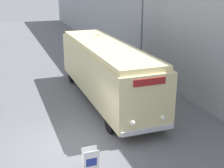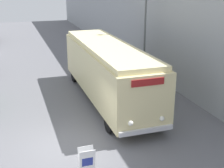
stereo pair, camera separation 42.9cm
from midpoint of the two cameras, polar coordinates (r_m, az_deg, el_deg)
ground_plane at (r=12.96m, az=-8.87°, el=-11.47°), size 80.00×80.00×0.00m
building_wall_right at (r=23.28m, az=4.44°, el=12.45°), size 0.30×60.00×7.86m
vintage_bus at (r=17.00m, az=-1.82°, el=2.73°), size 2.51×10.46×3.15m
sign_board at (r=11.12m, az=-5.05°, el=-13.99°), size 0.55×0.37×0.98m
streetlamp at (r=20.32m, az=4.97°, el=13.87°), size 0.36×0.36×7.51m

